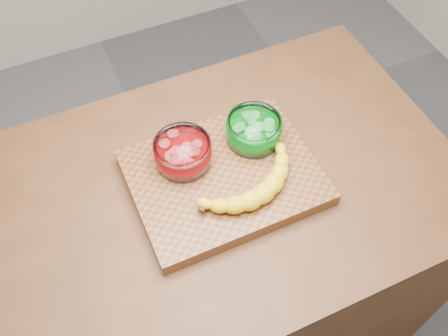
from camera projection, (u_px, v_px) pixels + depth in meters
name	position (u px, v px, depth m)	size (l,w,h in m)	color
ground	(224.00, 308.00, 1.98)	(3.50, 3.50, 0.00)	#57575C
counter	(224.00, 260.00, 1.61)	(1.20, 0.80, 0.90)	#4F2D17
cutting_board	(224.00, 177.00, 1.23)	(0.45, 0.35, 0.04)	brown
bowl_red	(183.00, 153.00, 1.21)	(0.14, 0.14, 0.07)	white
bowl_green	(254.00, 130.00, 1.25)	(0.14, 0.14, 0.06)	white
banana	(247.00, 181.00, 1.18)	(0.30, 0.17, 0.04)	gold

